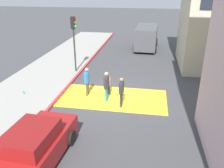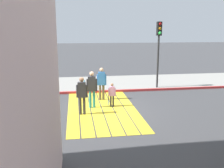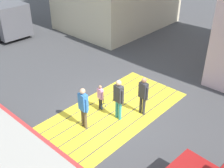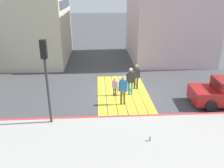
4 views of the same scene
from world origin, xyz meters
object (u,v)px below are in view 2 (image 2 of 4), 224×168
at_px(traffic_light_corner, 159,42).
at_px(pedestrian_adult_lead, 92,87).
at_px(water_bottle, 84,82).
at_px(pedestrian_adult_trailing, 82,93).
at_px(pedestrian_adult_side, 102,81).
at_px(pedestrian_child_with_racket, 112,94).

xyz_separation_m(traffic_light_corner, pedestrian_adult_lead, (3.26, -4.41, -1.98)).
relative_size(water_bottle, pedestrian_adult_trailing, 0.13).
bearing_deg(traffic_light_corner, pedestrian_adult_side, -62.87).
height_order(traffic_light_corner, pedestrian_adult_trailing, traffic_light_corner).
bearing_deg(pedestrian_child_with_racket, traffic_light_corner, 133.29).
height_order(pedestrian_adult_lead, pedestrian_child_with_racket, pedestrian_adult_lead).
distance_m(water_bottle, pedestrian_adult_side, 4.02).
height_order(traffic_light_corner, water_bottle, traffic_light_corner).
bearing_deg(traffic_light_corner, pedestrian_adult_lead, -53.50).
relative_size(water_bottle, pedestrian_adult_side, 0.12).
height_order(water_bottle, pedestrian_adult_side, pedestrian_adult_side).
height_order(pedestrian_adult_trailing, pedestrian_adult_side, pedestrian_adult_side).
xyz_separation_m(pedestrian_adult_lead, pedestrian_child_with_racket, (-0.03, 0.98, -0.39)).
xyz_separation_m(traffic_light_corner, pedestrian_adult_side, (1.94, -3.79, -2.00)).
distance_m(pedestrian_adult_lead, pedestrian_child_with_racket, 1.06).
bearing_deg(pedestrian_adult_lead, pedestrian_adult_trailing, -28.71).
relative_size(pedestrian_adult_side, pedestrian_child_with_racket, 1.49).
bearing_deg(pedestrian_adult_trailing, pedestrian_child_with_racket, 122.89).
bearing_deg(pedestrian_child_with_racket, water_bottle, -167.32).
bearing_deg(pedestrian_adult_side, traffic_light_corner, 117.13).
distance_m(pedestrian_adult_lead, pedestrian_adult_trailing, 1.07).
distance_m(pedestrian_adult_lead, pedestrian_adult_side, 1.46).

